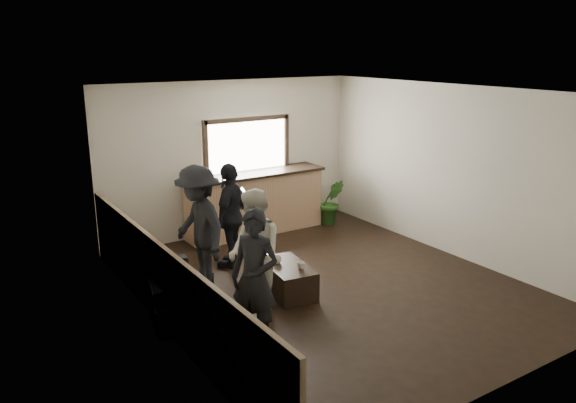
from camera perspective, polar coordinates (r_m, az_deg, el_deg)
ground at (r=8.32m, az=4.12°, el=-8.46°), size 5.00×6.00×0.01m
room_shell at (r=7.43m, az=-0.21°, el=0.64°), size 5.01×6.01×2.80m
bar_counter at (r=10.39m, az=-3.42°, el=0.25°), size 2.70×0.68×2.13m
sofa at (r=7.74m, az=-11.61°, el=-8.48°), size 1.07×1.96×0.54m
coffee_table at (r=7.97m, az=-0.06°, el=-7.89°), size 0.66×1.01×0.42m
cup_a at (r=7.94m, az=-1.10°, el=-5.93°), size 0.16×0.16×0.10m
cup_b at (r=7.75m, az=1.29°, el=-6.51°), size 0.14×0.14×0.09m
potted_plant at (r=10.96m, az=4.43°, el=-0.02°), size 0.60×0.55×0.89m
person_a at (r=6.49m, az=-3.41°, el=-7.77°), size 0.64×0.71×1.63m
person_b at (r=7.27m, az=-3.41°, el=-5.11°), size 0.73×0.87×1.63m
person_c at (r=8.08m, az=-9.04°, el=-2.57°), size 0.73×1.19×1.78m
person_d at (r=8.79m, az=-5.82°, el=-1.40°), size 1.00×0.94×1.66m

